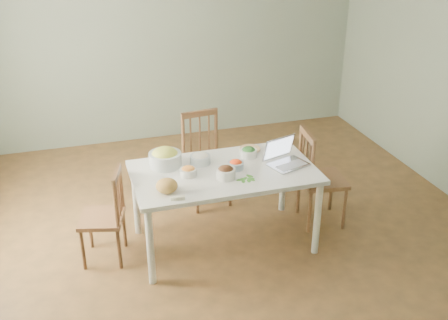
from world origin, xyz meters
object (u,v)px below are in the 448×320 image
object	(u,v)px
bowl_squash	(165,157)
laptop	(289,154)
chair_left	(102,216)
chair_far	(207,161)
bread_boule	(167,186)
chair_right	(323,177)
dining_table	(224,207)

from	to	relation	value
bowl_squash	laptop	size ratio (longest dim) A/B	0.87
chair_left	chair_far	bearing A→B (deg)	136.03
bread_boule	chair_right	bearing A→B (deg)	11.68
laptop	bowl_squash	bearing A→B (deg)	145.43
bread_boule	chair_left	bearing A→B (deg)	148.72
chair_far	bowl_squash	world-z (taller)	chair_far
bread_boule	bowl_squash	xyz separation A→B (m)	(0.08, 0.48, 0.03)
chair_left	bowl_squash	bearing A→B (deg)	119.38
chair_right	laptop	size ratio (longest dim) A/B	2.92
bowl_squash	chair_far	bearing A→B (deg)	45.31
chair_far	bowl_squash	bearing A→B (deg)	-142.06
chair_left	chair_right	xyz separation A→B (m)	(2.09, 0.01, 0.05)
dining_table	chair_left	size ratio (longest dim) A/B	1.86
chair_left	bowl_squash	size ratio (longest dim) A/B	2.98
bread_boule	laptop	bearing A→B (deg)	8.26
dining_table	bread_boule	bearing A→B (deg)	-156.74
chair_far	bowl_squash	size ratio (longest dim) A/B	3.33
dining_table	laptop	xyz separation A→B (m)	(0.58, -0.07, 0.49)
chair_far	laptop	world-z (taller)	laptop
chair_right	bread_boule	xyz separation A→B (m)	(-1.57, -0.32, 0.32)
bread_boule	chair_far	bearing A→B (deg)	59.03
chair_far	chair_left	world-z (taller)	chair_far
chair_left	laptop	distance (m)	1.71
dining_table	chair_right	size ratio (longest dim) A/B	1.66
dining_table	chair_right	bearing A→B (deg)	4.92
chair_left	laptop	world-z (taller)	laptop
bread_boule	bowl_squash	distance (m)	0.48
bread_boule	bowl_squash	size ratio (longest dim) A/B	0.61
chair_far	chair_right	bearing A→B (deg)	-42.37
chair_far	bread_boule	size ratio (longest dim) A/B	5.42
chair_right	dining_table	bearing A→B (deg)	101.96
chair_left	bowl_squash	xyz separation A→B (m)	(0.60, 0.16, 0.40)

